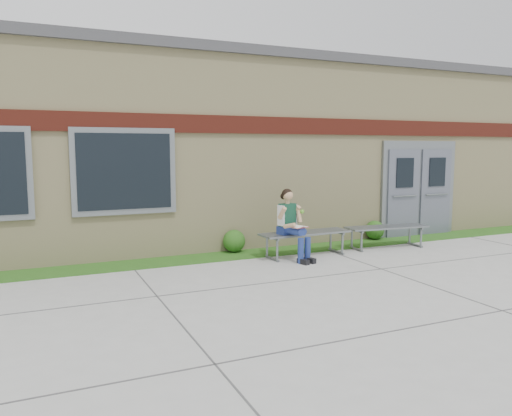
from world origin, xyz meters
name	(u,v)px	position (x,y,z in m)	size (l,w,h in m)	color
ground	(351,282)	(0.00, 0.00, 0.00)	(80.00, 80.00, 0.00)	#9E9E99
grass_strip	(278,251)	(0.00, 2.60, 0.01)	(16.00, 0.80, 0.02)	#294C14
school_building	(220,149)	(0.00, 5.99, 2.10)	(16.20, 6.22, 4.20)	beige
bench_left	(305,237)	(0.31, 2.00, 0.37)	(1.88, 0.58, 0.48)	slate
bench_right	(387,231)	(2.31, 2.00, 0.36)	(1.86, 0.68, 0.47)	slate
girl	(292,223)	(-0.10, 1.80, 0.72)	(0.53, 0.83, 1.36)	navy
shrub_mid	(234,241)	(-0.87, 2.85, 0.25)	(0.46, 0.46, 0.46)	#294C14
shrub_east	(375,230)	(2.65, 2.85, 0.24)	(0.43, 0.43, 0.43)	#294C14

